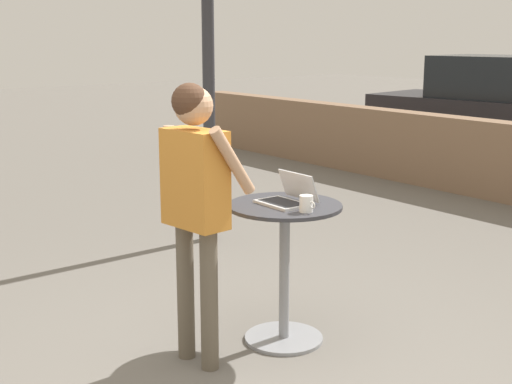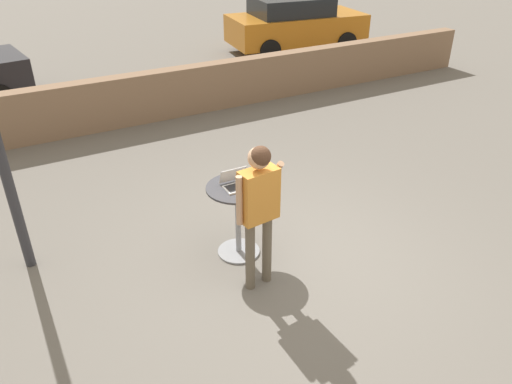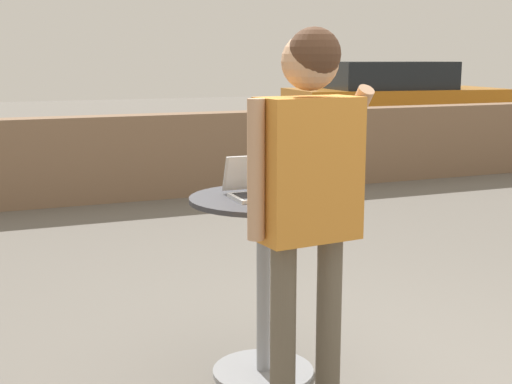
% 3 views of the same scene
% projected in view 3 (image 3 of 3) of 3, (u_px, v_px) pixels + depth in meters
% --- Properties ---
extents(pavement_kerb, '(16.80, 0.35, 0.99)m').
position_uv_depth(pavement_kerb, '(139.00, 157.00, 8.34)').
color(pavement_kerb, '#84664C').
rests_on(pavement_kerb, ground_plane).
extents(cafe_table, '(0.76, 0.76, 0.96)m').
position_uv_depth(cafe_table, '(263.00, 264.00, 3.67)').
color(cafe_table, gray).
rests_on(cafe_table, ground_plane).
extents(laptop, '(0.34, 0.30, 0.20)m').
position_uv_depth(laptop, '(262.00, 188.00, 3.61)').
color(laptop, silver).
rests_on(laptop, cafe_table).
extents(coffee_mug, '(0.13, 0.09, 0.11)m').
position_uv_depth(coffee_mug, '(309.00, 184.00, 3.65)').
color(coffee_mug, white).
rests_on(coffee_mug, cafe_table).
extents(standing_person, '(0.57, 0.42, 1.77)m').
position_uv_depth(standing_person, '(308.00, 183.00, 2.95)').
color(standing_person, brown).
rests_on(standing_person, ground_plane).
extents(parked_car_further_down, '(4.16, 2.27, 1.56)m').
position_uv_depth(parked_car_further_down, '(393.00, 102.00, 13.41)').
color(parked_car_further_down, '#B76B19').
rests_on(parked_car_further_down, ground_plane).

